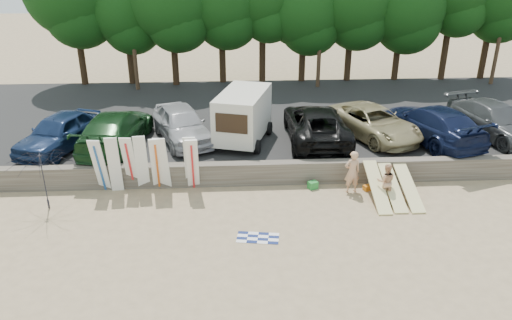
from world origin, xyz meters
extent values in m
plane|color=tan|center=(0.00, 0.00, 0.00)|extent=(120.00, 120.00, 0.00)
cube|color=#6B6356|center=(0.00, 3.00, 0.50)|extent=(44.00, 0.50, 1.00)
cube|color=#282828|center=(0.00, 10.50, 0.35)|extent=(44.00, 14.50, 0.70)
cylinder|color=#382616|center=(-13.83, 17.55, 2.81)|extent=(0.44, 0.44, 4.23)
cylinder|color=#382616|center=(-10.61, 17.60, 2.48)|extent=(0.44, 0.44, 3.55)
sphere|color=#134414|center=(-10.61, 17.60, 5.95)|extent=(5.35, 5.35, 5.35)
cylinder|color=#382616|center=(-7.56, 17.10, 2.67)|extent=(0.44, 0.44, 3.95)
cylinder|color=#382616|center=(-4.37, 17.60, 2.65)|extent=(0.44, 0.44, 3.90)
cylinder|color=#382616|center=(-1.64, 17.60, 2.71)|extent=(0.44, 0.44, 4.02)
cylinder|color=#382616|center=(1.13, 17.60, 2.43)|extent=(0.44, 0.44, 3.45)
sphere|color=#134414|center=(1.13, 17.60, 5.80)|extent=(5.62, 5.62, 5.62)
cylinder|color=#382616|center=(4.34, 17.60, 2.62)|extent=(0.44, 0.44, 3.83)
cylinder|color=#382616|center=(7.75, 17.60, 2.50)|extent=(0.44, 0.44, 3.60)
sphere|color=#134414|center=(7.75, 17.60, 6.02)|extent=(5.99, 5.99, 5.99)
cylinder|color=#382616|center=(11.10, 17.52, 2.86)|extent=(0.44, 0.44, 4.31)
cylinder|color=#382616|center=(14.01, 17.60, 2.71)|extent=(0.44, 0.44, 4.01)
cylinder|color=#473321|center=(-10.00, 16.00, 5.20)|extent=(0.26, 0.26, 9.00)
cylinder|color=#473321|center=(2.00, 16.00, 5.20)|extent=(0.26, 0.26, 9.00)
cylinder|color=#473321|center=(14.00, 16.00, 5.20)|extent=(0.26, 0.26, 9.00)
cube|color=beige|center=(-3.34, 6.24, 2.12)|extent=(3.01, 4.33, 2.16)
cube|color=black|center=(-3.91, 4.34, 2.32)|extent=(1.42, 0.46, 0.88)
cylinder|color=black|center=(-4.69, 5.32, 1.02)|extent=(0.37, 0.68, 0.65)
cylinder|color=black|center=(-2.72, 4.72, 1.02)|extent=(0.37, 0.68, 0.65)
cylinder|color=black|center=(-3.95, 7.76, 1.02)|extent=(0.37, 0.68, 0.65)
cylinder|color=black|center=(-1.98, 7.17, 1.02)|extent=(0.37, 0.68, 0.65)
imported|color=#15264A|center=(-11.93, 5.78, 1.55)|extent=(3.63, 5.38, 1.70)
imported|color=#123316|center=(-9.36, 5.94, 1.57)|extent=(3.09, 6.21, 1.73)
imported|color=#A6A5AB|center=(-6.32, 6.58, 1.56)|extent=(3.64, 5.44, 1.72)
imported|color=black|center=(0.24, 6.29, 1.54)|extent=(2.87, 6.08, 1.68)
imported|color=#988B60|center=(3.15, 6.51, 1.46)|extent=(4.51, 6.04, 1.53)
imported|color=black|center=(5.85, 5.90, 1.58)|extent=(4.18, 6.50, 1.75)
imported|color=#414446|center=(9.20, 6.24, 1.53)|extent=(3.75, 6.15, 1.67)
cube|color=white|center=(-9.36, 2.47, 1.26)|extent=(0.58, 0.81, 2.52)
cube|color=white|center=(-8.76, 2.46, 1.28)|extent=(0.54, 0.57, 2.57)
cube|color=white|center=(-8.15, 2.61, 1.27)|extent=(0.57, 0.75, 2.53)
cube|color=white|center=(-7.67, 2.59, 1.28)|extent=(0.54, 0.57, 2.57)
cube|color=white|center=(-7.02, 2.49, 1.26)|extent=(0.57, 0.82, 2.52)
cube|color=white|center=(-6.80, 2.50, 1.27)|extent=(0.57, 0.76, 2.53)
cube|color=white|center=(-5.65, 2.57, 1.26)|extent=(0.52, 0.74, 2.53)
cube|color=white|center=(-5.56, 2.42, 1.25)|extent=(0.54, 0.87, 2.49)
cube|color=beige|center=(1.97, 1.35, 0.55)|extent=(0.56, 2.84, 1.10)
cube|color=beige|center=(2.62, 1.45, 0.50)|extent=(0.56, 2.87, 1.00)
cube|color=beige|center=(3.30, 1.43, 0.47)|extent=(0.56, 2.89, 0.95)
imported|color=tan|center=(1.06, 2.00, 0.93)|extent=(0.74, 0.54, 1.86)
imported|color=tan|center=(2.31, 1.35, 0.77)|extent=(0.84, 0.71, 1.55)
cube|color=#258834|center=(-0.49, 2.40, 0.16)|extent=(0.47, 0.42, 0.32)
cube|color=orange|center=(1.79, 2.10, 0.11)|extent=(0.37, 0.34, 0.22)
plane|color=white|center=(-3.07, -1.35, 0.01)|extent=(1.71, 1.71, 0.00)
imported|color=black|center=(-11.15, 1.21, 1.22)|extent=(3.72, 3.70, 2.44)
camera|label=1|loc=(-3.98, -16.49, 9.76)|focal=35.00mm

